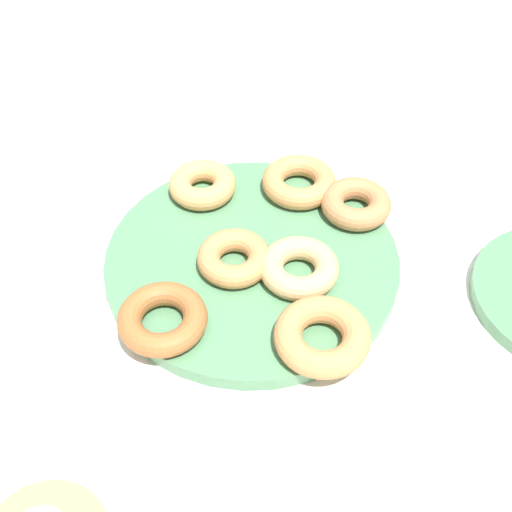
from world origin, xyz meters
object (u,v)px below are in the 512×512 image
(donut_2, at_px, (202,185))
(donut_4, at_px, (299,182))
(donut_1, at_px, (299,268))
(donut_3, at_px, (356,204))
(donut_6, at_px, (322,336))
(donut_plate, at_px, (252,260))
(donut_0, at_px, (234,258))
(donut_5, at_px, (162,319))

(donut_2, relative_size, donut_4, 0.90)
(donut_1, bearing_deg, donut_3, -133.63)
(donut_3, distance_m, donut_6, 0.20)
(donut_plate, bearing_deg, donut_3, -158.54)
(donut_2, height_order, donut_4, same)
(donut_1, bearing_deg, donut_0, -20.15)
(donut_plate, distance_m, donut_2, 0.12)
(donut_1, bearing_deg, donut_5, 17.56)
(donut_4, relative_size, donut_5, 0.99)
(donut_plate, bearing_deg, donut_4, -125.82)
(donut_5, height_order, donut_6, donut_6)
(donut_1, height_order, donut_5, donut_1)
(donut_5, bearing_deg, donut_6, 163.33)
(donut_1, distance_m, donut_2, 0.17)
(donut_1, distance_m, donut_4, 0.14)
(donut_6, bearing_deg, donut_0, -58.59)
(donut_0, xyz_separation_m, donut_6, (-0.07, 0.12, 0.00))
(donut_3, relative_size, donut_6, 0.87)
(donut_2, bearing_deg, donut_3, 160.97)
(donut_2, height_order, donut_5, donut_2)
(donut_6, bearing_deg, donut_5, -16.67)
(donut_plate, relative_size, donut_5, 3.62)
(donut_6, bearing_deg, donut_3, -113.91)
(donut_0, bearing_deg, donut_2, -79.74)
(donut_1, xyz_separation_m, donut_5, (0.15, 0.05, -0.00))
(donut_4, bearing_deg, donut_1, 78.97)
(donut_1, relative_size, donut_3, 1.04)
(donut_0, distance_m, donut_6, 0.14)
(donut_plate, height_order, donut_0, donut_0)
(donut_0, distance_m, donut_1, 0.07)
(donut_4, bearing_deg, donut_6, 84.47)
(donut_5, bearing_deg, donut_plate, -140.37)
(donut_0, relative_size, donut_3, 0.98)
(donut_plate, distance_m, donut_0, 0.03)
(donut_4, bearing_deg, donut_plate, 54.18)
(donut_0, relative_size, donut_6, 0.85)
(donut_3, relative_size, donut_4, 0.92)
(donut_2, xyz_separation_m, donut_3, (-0.17, 0.06, -0.00))
(donut_4, bearing_deg, donut_0, 50.51)
(donut_4, height_order, donut_6, donut_6)
(donut_6, bearing_deg, donut_2, -68.77)
(donut_2, distance_m, donut_6, 0.26)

